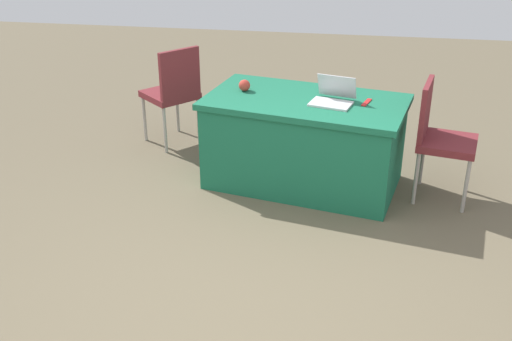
{
  "coord_description": "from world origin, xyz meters",
  "views": [
    {
      "loc": [
        -0.59,
        2.98,
        2.42
      ],
      "look_at": [
        -0.09,
        -0.11,
        0.9
      ],
      "focal_mm": 43.49,
      "sensor_mm": 36.0,
      "label": 1
    }
  ],
  "objects": [
    {
      "name": "table_foreground",
      "position": [
        -0.23,
        -1.77,
        0.38
      ],
      "size": [
        1.75,
        1.19,
        0.76
      ],
      "rotation": [
        0.0,
        0.0,
        -0.2
      ],
      "color": "#196647",
      "rests_on": "ground"
    },
    {
      "name": "scissors_red",
      "position": [
        -0.71,
        -1.76,
        0.76
      ],
      "size": [
        0.09,
        0.18,
        0.01
      ],
      "primitive_type": "cube",
      "rotation": [
        0.0,
        0.0,
        1.27
      ],
      "color": "red",
      "rests_on": "table_foreground"
    },
    {
      "name": "chair_near_front",
      "position": [
        1.07,
        -2.41,
        0.56
      ],
      "size": [
        0.62,
        0.62,
        0.97
      ],
      "rotation": [
        0.0,
        0.0,
        3.98
      ],
      "color": "#9E9993",
      "rests_on": "ground"
    },
    {
      "name": "yarn_ball",
      "position": [
        0.3,
        -1.9,
        0.8
      ],
      "size": [
        0.1,
        0.1,
        0.1
      ],
      "primitive_type": "sphere",
      "color": "#B2382D",
      "rests_on": "table_foreground"
    },
    {
      "name": "chair_by_pillar",
      "position": [
        -1.3,
        -1.7,
        0.55
      ],
      "size": [
        0.52,
        0.52,
        0.96
      ],
      "rotation": [
        0.0,
        0.0,
        1.36
      ],
      "color": "#9E9993",
      "rests_on": "ground"
    },
    {
      "name": "laptop_silver",
      "position": [
        -0.45,
        -1.72,
        0.79
      ],
      "size": [
        0.38,
        0.36,
        0.21
      ],
      "rotation": [
        0.0,
        0.0,
        -0.26
      ],
      "color": "silver",
      "rests_on": "table_foreground"
    },
    {
      "name": "ground_plane",
      "position": [
        0.0,
        0.0,
        0.0
      ],
      "size": [
        14.4,
        14.4,
        0.0
      ],
      "primitive_type": "plane",
      "color": "brown"
    }
  ]
}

